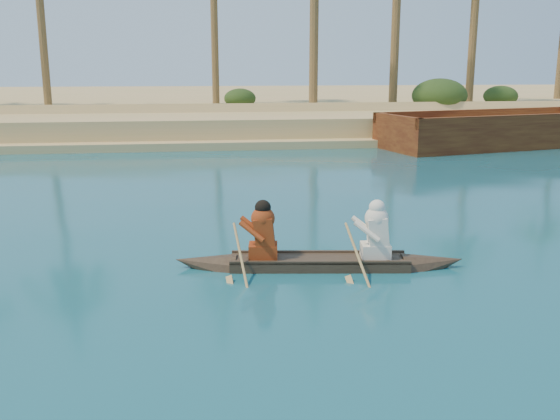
{
  "coord_description": "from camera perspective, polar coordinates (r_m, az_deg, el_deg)",
  "views": [
    {
      "loc": [
        -10.26,
        -6.42,
        3.81
      ],
      "look_at": [
        -8.67,
        5.58,
        1.0
      ],
      "focal_mm": 40.0,
      "sensor_mm": 36.0,
      "label": 1
    }
  ],
  "objects": [
    {
      "name": "sandy_embankment",
      "position": [
        54.38,
        3.38,
        9.61
      ],
      "size": [
        150.0,
        51.0,
        1.5
      ],
      "color": "tan",
      "rests_on": "ground"
    },
    {
      "name": "shrub_cluster",
      "position": [
        39.36,
        7.67,
        9.18
      ],
      "size": [
        100.0,
        6.0,
        2.4
      ],
      "primitive_type": null,
      "color": "#203212",
      "rests_on": "ground"
    },
    {
      "name": "canoe",
      "position": [
        12.03,
        3.61,
        -3.93
      ],
      "size": [
        5.62,
        1.44,
        1.53
      ],
      "rotation": [
        0.0,
        0.0,
        -0.13
      ],
      "color": "#3E3022",
      "rests_on": "ground"
    },
    {
      "name": "barge_mid",
      "position": [
        31.99,
        19.31,
        6.74
      ],
      "size": [
        12.16,
        6.49,
        1.93
      ],
      "rotation": [
        0.0,
        0.0,
        0.24
      ],
      "color": "brown",
      "rests_on": "ground"
    }
  ]
}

